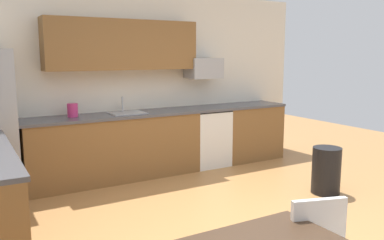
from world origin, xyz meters
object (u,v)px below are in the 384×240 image
oven_range (206,137)px  kettle (73,111)px  microwave (204,68)px  trash_bin (326,170)px

oven_range → kettle: (-2.09, 0.05, 0.56)m
microwave → kettle: 2.16m
oven_range → trash_bin: bearing=-72.5°
microwave → trash_bin: 2.45m
trash_bin → kettle: bearing=143.8°
trash_bin → kettle: kettle is taller
kettle → microwave: bearing=1.4°
microwave → trash_bin: bearing=-73.3°
kettle → trash_bin: bearing=-36.2°
microwave → kettle: size_ratio=2.70×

